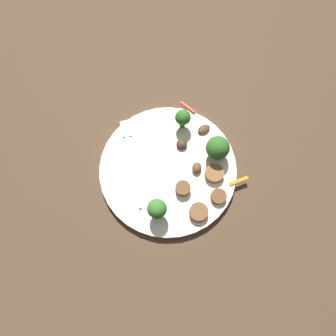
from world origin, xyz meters
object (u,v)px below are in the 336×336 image
at_px(mushroom_2, 204,129).
at_px(plate, 168,169).
at_px(sausage_slice_2, 214,174).
at_px(mushroom_0, 197,168).
at_px(broccoli_floret_0, 218,148).
at_px(broccoli_floret_1, 183,118).
at_px(fork, 131,156).
at_px(sausage_slice_1, 183,189).
at_px(sausage_slice_0, 218,197).
at_px(pepper_strip_1, 239,181).
at_px(sausage_slice_3, 197,213).
at_px(mushroom_1, 182,144).
at_px(pepper_strip_0, 188,107).
at_px(broccoli_floret_2, 157,209).

bearing_deg(mushroom_2, plate, 105.89).
relative_size(sausage_slice_2, mushroom_0, 1.60).
height_order(broccoli_floret_0, broccoli_floret_1, broccoli_floret_0).
xyz_separation_m(fork, sausage_slice_1, (-0.11, -0.05, 0.01)).
height_order(plate, sausage_slice_1, sausage_slice_1).
xyz_separation_m(sausage_slice_1, mushroom_0, (0.02, -0.04, -0.00)).
xyz_separation_m(plate, sausage_slice_0, (-0.10, -0.05, 0.01)).
height_order(sausage_slice_1, pepper_strip_1, sausage_slice_1).
height_order(mushroom_2, pepper_strip_1, mushroom_2).
height_order(sausage_slice_0, sausage_slice_3, sausage_slice_3).
bearing_deg(mushroom_2, mushroom_1, 93.92).
distance_m(sausage_slice_0, mushroom_1, 0.12).
distance_m(broccoli_floret_1, mushroom_1, 0.05).
bearing_deg(broccoli_floret_1, mushroom_1, 145.34).
height_order(broccoli_floret_1, mushroom_1, broccoli_floret_1).
bearing_deg(broccoli_floret_1, plate, 130.27).
bearing_deg(pepper_strip_1, sausage_slice_1, 66.72).
relative_size(plate, sausage_slice_0, 9.09).
height_order(fork, mushroom_2, mushroom_2).
relative_size(plate, sausage_slice_1, 9.42).
bearing_deg(sausage_slice_2, plate, 48.80).
xyz_separation_m(broccoli_floret_0, sausage_slice_3, (-0.08, 0.10, -0.02)).
relative_size(broccoli_floret_1, pepper_strip_0, 1.31).
bearing_deg(mushroom_1, sausage_slice_2, -167.55).
xyz_separation_m(mushroom_1, pepper_strip_0, (0.06, -0.06, -0.00)).
distance_m(sausage_slice_2, mushroom_1, 0.08).
relative_size(sausage_slice_3, mushroom_1, 1.59).
height_order(sausage_slice_0, pepper_strip_0, sausage_slice_0).
bearing_deg(mushroom_0, mushroom_1, -3.03).
height_order(sausage_slice_0, mushroom_0, mushroom_0).
bearing_deg(mushroom_2, sausage_slice_3, 141.09).
distance_m(sausage_slice_1, sausage_slice_2, 0.07).
relative_size(sausage_slice_1, pepper_strip_1, 0.73).
bearing_deg(pepper_strip_0, broccoli_floret_1, 130.50).
relative_size(sausage_slice_1, sausage_slice_3, 0.82).
relative_size(sausage_slice_0, sausage_slice_2, 0.81).
distance_m(broccoli_floret_0, pepper_strip_0, 0.12).
xyz_separation_m(sausage_slice_0, sausage_slice_1, (0.05, 0.05, 0.00)).
xyz_separation_m(sausage_slice_1, pepper_strip_0, (0.14, -0.10, -0.01)).
height_order(mushroom_2, pepper_strip_0, mushroom_2).
height_order(broccoli_floret_2, mushroom_2, broccoli_floret_2).
height_order(broccoli_floret_2, pepper_strip_0, broccoli_floret_2).
xyz_separation_m(fork, sausage_slice_3, (-0.16, -0.04, 0.01)).
bearing_deg(fork, broccoli_floret_0, -100.69).
relative_size(mushroom_1, pepper_strip_0, 0.58).
relative_size(broccoli_floret_0, mushroom_0, 2.44).
xyz_separation_m(plate, mushroom_2, (0.03, -0.10, 0.01)).
bearing_deg(sausage_slice_3, pepper_strip_0, -29.39).
bearing_deg(sausage_slice_0, pepper_strip_1, -84.55).
distance_m(plate, pepper_strip_0, 0.13).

